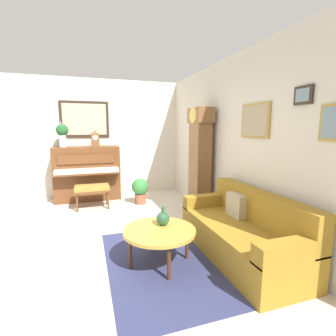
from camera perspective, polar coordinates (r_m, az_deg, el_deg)
ground_plane at (r=4.11m, az=-18.10°, el=-15.72°), size 6.40×6.00×0.10m
wall_left at (r=6.35m, az=-18.82°, el=6.50°), size 0.13×4.90×2.80m
wall_back at (r=4.40m, az=13.94°, el=5.69°), size 5.30×0.13×2.80m
area_rug at (r=3.32m, az=0.27°, el=-20.55°), size 2.10×1.50×0.01m
piano at (r=6.07m, az=-17.93°, el=-1.06°), size 0.87×1.44×1.23m
piano_bench at (r=5.37m, az=-16.95°, el=-4.64°), size 0.42×0.70×0.48m
grandfather_clock at (r=4.82m, az=7.23°, el=0.90°), size 0.52×0.34×2.03m
couch at (r=3.46m, az=16.67°, el=-13.93°), size 1.90×0.80×0.84m
coffee_table at (r=3.11m, az=-1.95°, el=-14.35°), size 0.88×0.88×0.44m
mantel_clock at (r=5.98m, az=-16.31°, el=6.42°), size 0.13×0.18×0.38m
flower_vase at (r=6.00m, az=-23.03°, el=7.44°), size 0.26×0.26×0.58m
green_jug at (r=3.19m, az=-1.15°, el=-11.44°), size 0.17×0.17×0.24m
potted_plant at (r=5.51m, az=-6.41°, el=-4.85°), size 0.36×0.36×0.56m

